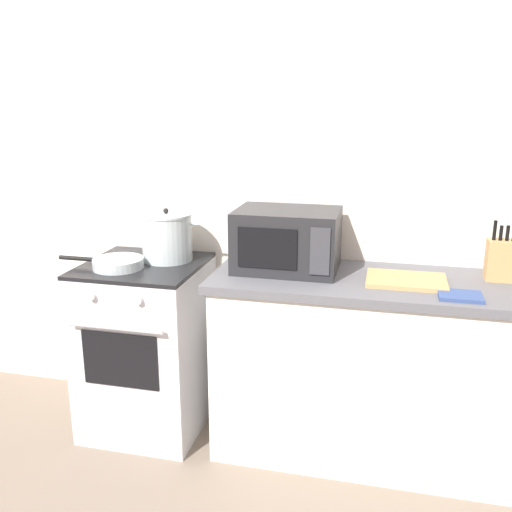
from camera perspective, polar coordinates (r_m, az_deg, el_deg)
The scene contains 11 objects.
ground_plane at distance 2.74m, azimuth -8.87°, elevation -23.77°, with size 10.00×10.00×0.00m, color #7A6B5B.
back_wall at distance 3.00m, azimuth 2.56°, elevation 6.38°, with size 4.40×0.10×2.50m, color silver.
lower_cabinet_right at distance 2.87m, azimuth 13.05°, elevation -11.57°, with size 1.64×0.56×0.88m, color white.
countertop_right at distance 2.69m, azimuth 13.64°, elevation -2.81°, with size 1.70×0.60×0.04m, color #59595E.
stove at distance 3.09m, azimuth -11.07°, elevation -8.99°, with size 0.60×0.64×0.92m.
stock_pot at distance 2.95m, azimuth -9.07°, elevation 1.95°, with size 0.35×0.27×0.28m.
frying_pan at distance 2.87m, azimuth -14.00°, elevation -0.71°, with size 0.45×0.25×0.05m.
microwave at distance 2.74m, azimuth 3.19°, elevation 1.65°, with size 0.50×0.37×0.30m.
cutting_board at distance 2.67m, azimuth 15.07°, elevation -2.41°, with size 0.36×0.26×0.02m, color tan.
knife_block at distance 2.82m, azimuth 23.72°, elevation -0.34°, with size 0.13×0.10×0.28m.
oven_mitt at distance 2.53m, azimuth 20.11°, elevation -3.84°, with size 0.18×0.14×0.02m, color #33477A.
Camera 1 is at (0.87, -1.94, 1.73)m, focal length 39.21 mm.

